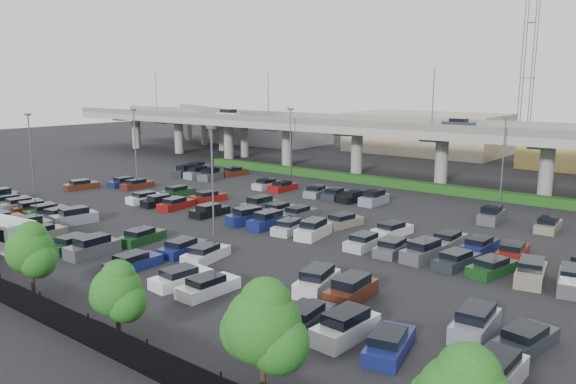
# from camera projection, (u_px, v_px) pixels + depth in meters

# --- Properties ---
(ground) EXTENTS (280.00, 280.00, 0.00)m
(ground) POSITION_uv_depth(u_px,v_px,m) (269.00, 220.00, 58.60)
(ground) COLOR black
(overpass) EXTENTS (150.00, 13.00, 15.80)m
(overpass) POSITION_uv_depth(u_px,v_px,m) (409.00, 132.00, 82.05)
(overpass) COLOR gray
(overpass) RESTS_ON ground
(on_ramp) EXTENTS (50.93, 30.13, 8.80)m
(on_ramp) POSITION_uv_depth(u_px,v_px,m) (214.00, 116.00, 122.15)
(on_ramp) COLOR gray
(on_ramp) RESTS_ON ground
(hedge) EXTENTS (66.00, 1.60, 1.10)m
(hedge) POSITION_uv_depth(u_px,v_px,m) (386.00, 182.00, 77.74)
(hedge) COLOR #134215
(hedge) RESTS_ON ground
(tree_row) EXTENTS (65.07, 3.66, 5.94)m
(tree_row) POSITION_uv_depth(u_px,v_px,m) (18.00, 245.00, 37.08)
(tree_row) COLOR #332316
(tree_row) RESTS_ON ground
(parked_cars) EXTENTS (63.16, 41.69, 1.67)m
(parked_cars) POSITION_uv_depth(u_px,v_px,m) (237.00, 221.00, 55.77)
(parked_cars) COLOR gray
(parked_cars) RESTS_ON ground
(light_poles) EXTENTS (66.90, 48.38, 10.30)m
(light_poles) POSITION_uv_depth(u_px,v_px,m) (252.00, 156.00, 61.46)
(light_poles) COLOR #545459
(light_poles) RESTS_ON ground
(distant_buildings) EXTENTS (138.00, 24.00, 9.00)m
(distant_buildings) POSITION_uv_depth(u_px,v_px,m) (552.00, 143.00, 97.93)
(distant_buildings) COLOR gray
(distant_buildings) RESTS_ON ground
(comm_tower) EXTENTS (2.40, 2.40, 30.00)m
(comm_tower) POSITION_uv_depth(u_px,v_px,m) (527.00, 75.00, 110.13)
(comm_tower) COLOR #545459
(comm_tower) RESTS_ON ground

